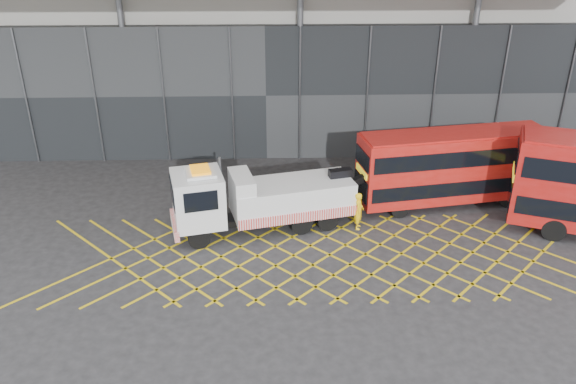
{
  "coord_description": "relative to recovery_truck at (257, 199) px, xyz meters",
  "views": [
    {
      "loc": [
        2.29,
        -21.06,
        13.35
      ],
      "look_at": [
        3.0,
        1.5,
        2.4
      ],
      "focal_mm": 35.0,
      "sensor_mm": 36.0,
      "label": 1
    }
  ],
  "objects": [
    {
      "name": "ground_plane",
      "position": [
        -1.6,
        -2.44,
        -1.62
      ],
      "size": [
        120.0,
        120.0,
        0.0
      ],
      "primitive_type": "plane",
      "color": "#252427"
    },
    {
      "name": "bus_towed",
      "position": [
        9.86,
        2.4,
        0.56
      ],
      "size": [
        9.87,
        3.77,
        3.92
      ],
      "rotation": [
        0.0,
        0.0,
        0.16
      ],
      "color": "#AD140F",
      "rests_on": "ground_plane"
    },
    {
      "name": "worker",
      "position": [
        4.8,
        -0.05,
        -0.69
      ],
      "size": [
        0.56,
        0.74,
        1.85
      ],
      "primitive_type": "imported",
      "rotation": [
        0.0,
        0.0,
        1.39
      ],
      "color": "yellow",
      "rests_on": "ground_plane"
    },
    {
      "name": "road_markings",
      "position": [
        3.2,
        -2.44,
        -1.62
      ],
      "size": [
        26.36,
        7.16,
        0.01
      ],
      "color": "gold",
      "rests_on": "ground_plane"
    },
    {
      "name": "recovery_truck",
      "position": [
        0.0,
        0.0,
        0.0
      ],
      "size": [
        10.07,
        4.31,
        3.51
      ],
      "rotation": [
        0.0,
        0.0,
        0.24
      ],
      "color": "black",
      "rests_on": "ground_plane"
    }
  ]
}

